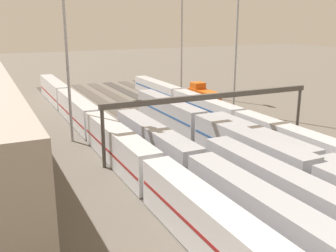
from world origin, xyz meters
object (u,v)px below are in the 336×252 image
object	(u,v)px
light_mast_0	(182,24)
signal_gantry	(213,101)
train_on_track_1	(277,134)
train_on_track_3	(247,150)
train_on_track_6	(94,126)
light_mast_2	(237,24)
train_on_track_0	(204,97)
light_mast_1	(66,39)
train_on_track_5	(197,173)

from	to	relation	value
light_mast_0	signal_gantry	bearing A→B (deg)	158.19
train_on_track_1	train_on_track_3	bearing A→B (deg)	119.22
train_on_track_1	train_on_track_6	world-z (taller)	train_on_track_6
train_on_track_1	train_on_track_3	world-z (taller)	train_on_track_3
train_on_track_3	train_on_track_6	bearing A→B (deg)	35.54
train_on_track_6	light_mast_2	xyz separation A→B (m)	(7.32, -32.62, 15.91)
train_on_track_1	train_on_track_3	distance (m)	11.47
train_on_track_3	light_mast_0	bearing A→B (deg)	-18.43
train_on_track_3	train_on_track_0	xyz separation A→B (m)	(36.55, -15.00, -0.47)
light_mast_1	signal_gantry	size ratio (longest dim) A/B	0.74
light_mast_0	train_on_track_1	bearing A→B (deg)	170.95
train_on_track_5	signal_gantry	bearing A→B (deg)	-37.91
train_on_track_5	signal_gantry	world-z (taller)	signal_gantry
train_on_track_5	light_mast_2	bearing A→B (deg)	-40.45
light_mast_1	signal_gantry	xyz separation A→B (m)	(-13.71, -18.41, -8.87)
train_on_track_5	train_on_track_6	bearing A→B (deg)	11.28
train_on_track_6	train_on_track_5	size ratio (longest dim) A/B	2.03
train_on_track_0	train_on_track_1	bearing A→B (deg)	170.82
train_on_track_3	light_mast_1	xyz separation A→B (m)	(22.47, 18.41, 13.90)
light_mast_0	signal_gantry	distance (m)	48.18
train_on_track_5	train_on_track_0	bearing A→B (deg)	-31.61
train_on_track_0	train_on_track_6	bearing A→B (deg)	117.40
train_on_track_6	signal_gantry	size ratio (longest dim) A/B	2.73
train_on_track_1	train_on_track_5	bearing A→B (deg)	115.81
signal_gantry	train_on_track_3	bearing A→B (deg)	180.00
train_on_track_0	light_mast_1	size ratio (longest dim) A/B	0.39
train_on_track_6	train_on_track_0	distance (m)	33.79
train_on_track_0	light_mast_2	world-z (taller)	light_mast_2
light_mast_0	light_mast_1	world-z (taller)	light_mast_0
train_on_track_5	light_mast_0	world-z (taller)	light_mast_0
train_on_track_1	signal_gantry	world-z (taller)	signal_gantry
light_mast_1	train_on_track_3	bearing A→B (deg)	-140.67
train_on_track_1	light_mast_2	size ratio (longest dim) A/B	3.91
train_on_track_6	train_on_track_5	xyz separation A→B (m)	(-25.07, -5.00, 0.03)
train_on_track_6	train_on_track_1	bearing A→B (deg)	-121.64
train_on_track_5	light_mast_1	world-z (taller)	light_mast_1
train_on_track_1	light_mast_0	xyz separation A→B (m)	(46.79, -7.46, 16.26)
train_on_track_1	train_on_track_5	size ratio (longest dim) A/B	2.43
train_on_track_6	light_mast_2	bearing A→B (deg)	-77.36
light_mast_0	light_mast_2	size ratio (longest dim) A/B	0.99
light_mast_1	light_mast_2	world-z (taller)	light_mast_2
train_on_track_3	light_mast_2	world-z (taller)	light_mast_2
train_on_track_6	train_on_track_3	distance (m)	25.80
train_on_track_6	signal_gantry	xyz separation A→B (m)	(-12.23, -15.00, 5.06)
train_on_track_5	light_mast_2	xyz separation A→B (m)	(32.39, -27.62, 15.89)
train_on_track_0	train_on_track_3	bearing A→B (deg)	157.68
train_on_track_5	light_mast_1	xyz separation A→B (m)	(26.55, 8.41, 13.91)
signal_gantry	light_mast_2	bearing A→B (deg)	-42.03
light_mast_1	train_on_track_6	bearing A→B (deg)	-113.38
light_mast_1	light_mast_0	bearing A→B (deg)	-50.17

